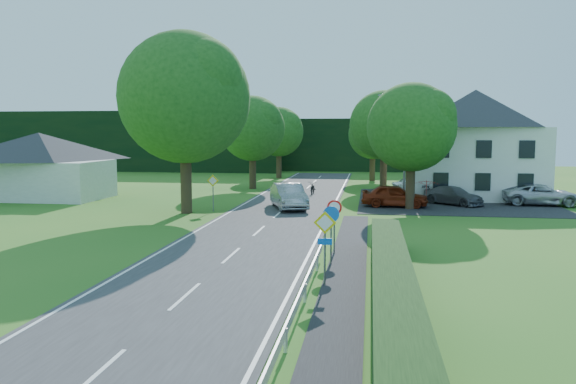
% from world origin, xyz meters
% --- Properties ---
extents(ground, '(160.00, 160.00, 0.00)m').
position_xyz_m(ground, '(0.00, 0.00, 0.00)').
color(ground, '#28621C').
rests_on(ground, ground).
extents(road, '(7.00, 80.00, 0.04)m').
position_xyz_m(road, '(0.00, 20.00, 0.02)').
color(road, '#323234').
rests_on(road, ground).
extents(footpath, '(1.50, 44.00, 0.04)m').
position_xyz_m(footpath, '(4.95, 2.00, 0.02)').
color(footpath, black).
rests_on(footpath, ground).
extents(parking_pad, '(14.00, 16.00, 0.04)m').
position_xyz_m(parking_pad, '(12.00, 33.00, 0.02)').
color(parking_pad, black).
rests_on(parking_pad, ground).
extents(line_edge_left, '(0.12, 80.00, 0.01)m').
position_xyz_m(line_edge_left, '(-3.25, 20.00, 0.04)').
color(line_edge_left, white).
rests_on(line_edge_left, road).
extents(line_edge_right, '(0.12, 80.00, 0.01)m').
position_xyz_m(line_edge_right, '(3.25, 20.00, 0.04)').
color(line_edge_right, white).
rests_on(line_edge_right, road).
extents(line_centre, '(0.12, 80.00, 0.01)m').
position_xyz_m(line_centre, '(0.00, 20.00, 0.04)').
color(line_centre, white).
rests_on(line_centre, road).
extents(hedge_right, '(1.20, 30.00, 1.30)m').
position_xyz_m(hedge_right, '(6.50, 0.00, 0.65)').
color(hedge_right, black).
rests_on(hedge_right, ground).
extents(tree_main, '(9.40, 9.40, 11.64)m').
position_xyz_m(tree_main, '(-6.00, 24.00, 5.82)').
color(tree_main, '#1C4C17').
rests_on(tree_main, ground).
extents(tree_left_far, '(7.00, 7.00, 8.58)m').
position_xyz_m(tree_left_far, '(-5.00, 40.00, 4.29)').
color(tree_left_far, '#1C4C17').
rests_on(tree_left_far, ground).
extents(tree_right_far, '(7.40, 7.40, 9.09)m').
position_xyz_m(tree_right_far, '(7.00, 42.00, 4.54)').
color(tree_right_far, '#1C4C17').
rests_on(tree_right_far, ground).
extents(tree_left_back, '(6.60, 6.60, 8.07)m').
position_xyz_m(tree_left_back, '(-4.50, 52.00, 4.04)').
color(tree_left_back, '#1C4C17').
rests_on(tree_left_back, ground).
extents(tree_right_back, '(6.20, 6.20, 7.56)m').
position_xyz_m(tree_right_back, '(6.00, 50.00, 3.78)').
color(tree_right_back, '#1C4C17').
rests_on(tree_right_back, ground).
extents(tree_right_mid, '(7.00, 7.00, 8.58)m').
position_xyz_m(tree_right_mid, '(8.50, 28.00, 4.29)').
color(tree_right_mid, '#1C4C17').
rests_on(tree_right_mid, ground).
extents(treeline_left, '(44.00, 6.00, 8.00)m').
position_xyz_m(treeline_left, '(-28.00, 62.00, 4.00)').
color(treeline_left, black).
rests_on(treeline_left, ground).
extents(treeline_right, '(30.00, 5.00, 7.00)m').
position_xyz_m(treeline_right, '(8.00, 66.00, 3.50)').
color(treeline_right, black).
rests_on(treeline_right, ground).
extents(bungalow_left, '(11.00, 6.50, 5.20)m').
position_xyz_m(bungalow_left, '(-20.00, 30.00, 2.71)').
color(bungalow_left, beige).
rests_on(bungalow_left, ground).
extents(house_white, '(10.60, 8.40, 8.60)m').
position_xyz_m(house_white, '(14.00, 36.00, 4.41)').
color(house_white, white).
rests_on(house_white, ground).
extents(streetlight, '(2.03, 0.18, 8.00)m').
position_xyz_m(streetlight, '(8.06, 30.00, 4.46)').
color(streetlight, slate).
rests_on(streetlight, ground).
extents(sign_priority_right, '(0.78, 0.09, 2.59)m').
position_xyz_m(sign_priority_right, '(4.30, 7.98, 1.80)').
color(sign_priority_right, slate).
rests_on(sign_priority_right, ground).
extents(sign_roundabout, '(0.64, 0.08, 2.37)m').
position_xyz_m(sign_roundabout, '(4.30, 10.98, 1.67)').
color(sign_roundabout, slate).
rests_on(sign_roundabout, ground).
extents(sign_speed_limit, '(0.64, 0.11, 2.37)m').
position_xyz_m(sign_speed_limit, '(4.30, 12.97, 1.77)').
color(sign_speed_limit, slate).
rests_on(sign_speed_limit, ground).
extents(sign_priority_left, '(0.78, 0.09, 2.44)m').
position_xyz_m(sign_priority_left, '(-4.50, 24.98, 1.72)').
color(sign_priority_left, slate).
rests_on(sign_priority_left, ground).
extents(moving_car, '(3.42, 5.52, 1.72)m').
position_xyz_m(moving_car, '(0.30, 26.82, 0.90)').
color(moving_car, '#A2A1A6').
rests_on(moving_car, road).
extents(motorcycle, '(0.74, 2.07, 1.09)m').
position_xyz_m(motorcycle, '(1.03, 35.96, 0.58)').
color(motorcycle, black).
rests_on(motorcycle, road).
extents(parked_car_red, '(4.69, 2.15, 1.56)m').
position_xyz_m(parked_car_red, '(7.51, 28.78, 0.82)').
color(parked_car_red, maroon).
rests_on(parked_car_red, parking_pad).
extents(parked_car_silver_a, '(5.18, 2.73, 1.62)m').
position_xyz_m(parked_car_silver_a, '(10.08, 34.75, 0.85)').
color(parked_car_silver_a, silver).
rests_on(parked_car_silver_a, parking_pad).
extents(parked_car_grey, '(4.55, 4.33, 1.30)m').
position_xyz_m(parked_car_grey, '(11.77, 30.72, 0.69)').
color(parked_car_grey, '#56555B').
rests_on(parked_car_grey, parking_pad).
extents(parked_car_silver_b, '(5.50, 2.81, 1.49)m').
position_xyz_m(parked_car_silver_b, '(18.00, 31.29, 0.78)').
color(parked_car_silver_b, '#BBBBC3').
rests_on(parked_car_silver_b, parking_pad).
extents(parasol, '(1.96, 2.00, 1.72)m').
position_xyz_m(parasol, '(9.89, 31.15, 0.90)').
color(parasol, red).
rests_on(parasol, parking_pad).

